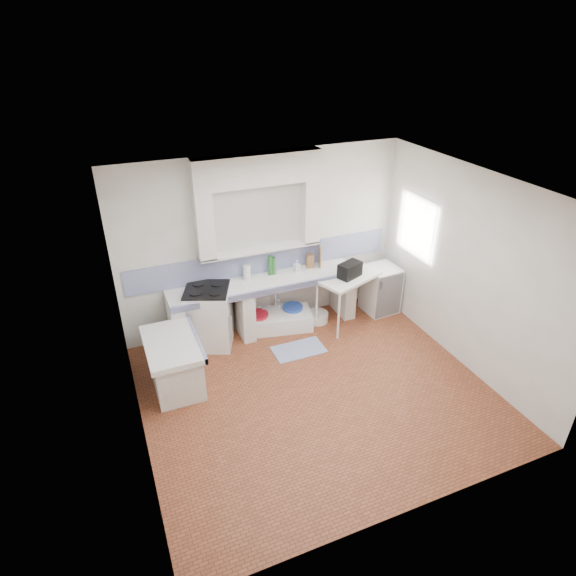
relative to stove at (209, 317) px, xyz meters
name	(u,v)px	position (x,y,z in m)	size (l,w,h in m)	color
floor	(316,392)	(1.02, -1.67, -0.46)	(4.50, 4.50, 0.00)	brown
ceiling	(324,191)	(1.02, -1.67, 2.34)	(4.50, 4.50, 0.00)	white
wall_back	(263,242)	(1.02, 0.33, 0.94)	(4.50, 4.50, 0.00)	silver
wall_front	(419,410)	(1.02, -3.67, 0.94)	(4.50, 4.50, 0.00)	silver
wall_left	(128,344)	(-1.23, -1.67, 0.94)	(4.50, 4.50, 0.00)	silver
wall_right	(468,271)	(3.27, -1.67, 0.94)	(4.50, 4.50, 0.00)	silver
alcove_mass	(258,169)	(0.92, 0.20, 2.11)	(1.90, 0.25, 0.45)	silver
window_frame	(426,226)	(3.44, -0.47, 1.14)	(0.35, 0.86, 1.06)	#3B2312
lace_valance	(422,203)	(3.30, -0.47, 1.52)	(0.01, 0.84, 0.24)	white
counter_slab	(265,283)	(0.92, 0.03, 0.40)	(3.00, 0.60, 0.08)	white
counter_lip	(271,291)	(0.92, -0.25, 0.40)	(3.00, 0.04, 0.10)	navy
counter_pier_left	(177,326)	(-0.48, 0.03, -0.05)	(0.20, 0.55, 0.82)	silver
counter_pier_mid	(244,312)	(0.57, 0.03, -0.05)	(0.20, 0.55, 0.82)	silver
counter_pier_right	(343,291)	(2.32, 0.03, -0.05)	(0.20, 0.55, 0.82)	silver
peninsula_top	(172,344)	(-0.68, -0.77, 0.20)	(0.70, 1.10, 0.08)	white
peninsula_base	(175,366)	(-0.68, -0.77, -0.15)	(0.60, 1.00, 0.62)	silver
peninsula_lip	(197,339)	(-0.35, -0.77, 0.20)	(0.04, 1.10, 0.10)	navy
backsplash	(264,260)	(1.02, 0.31, 0.64)	(4.27, 0.03, 0.40)	navy
stove	(209,317)	(0.00, 0.00, 0.00)	(0.66, 0.63, 0.93)	white
sink	(280,321)	(1.16, 0.00, -0.34)	(1.00, 0.54, 0.24)	white
side_table	(347,299)	(2.23, -0.27, -0.03)	(1.03, 0.57, 0.05)	white
fridge	(381,289)	(2.94, -0.15, -0.06)	(0.53, 0.53, 0.81)	white
bucket_red	(258,322)	(0.80, 0.05, -0.31)	(0.34, 0.34, 0.31)	red
bucket_orange	(286,322)	(1.23, -0.08, -0.34)	(0.26, 0.26, 0.24)	orange
bucket_blue	(293,314)	(1.40, 0.04, -0.31)	(0.34, 0.34, 0.31)	blue
basin_white	(317,317)	(1.79, -0.06, -0.39)	(0.38, 0.38, 0.15)	white
water_bottle_a	(264,315)	(0.94, 0.18, -0.29)	(0.09, 0.09, 0.34)	silver
water_bottle_b	(279,313)	(1.21, 0.18, -0.30)	(0.09, 0.09, 0.33)	silver
black_bag	(350,270)	(2.22, -0.30, 0.51)	(0.38, 0.22, 0.24)	black
green_bottle_a	(270,265)	(1.07, 0.18, 0.60)	(0.07, 0.07, 0.32)	#28662A
green_bottle_b	(274,266)	(1.12, 0.18, 0.58)	(0.06, 0.06, 0.29)	#28662A
knife_block	(310,261)	(1.75, 0.18, 0.55)	(0.11, 0.09, 0.22)	olive
cutting_board	(320,256)	(1.93, 0.18, 0.60)	(0.02, 0.24, 0.33)	olive
paper_towel	(247,272)	(0.68, 0.18, 0.55)	(0.12, 0.12, 0.23)	white
soap_bottle	(297,266)	(1.50, 0.12, 0.53)	(0.09, 0.09, 0.19)	white
rug	(299,350)	(1.18, -0.70, -0.46)	(0.78, 0.45, 0.01)	#3F579C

